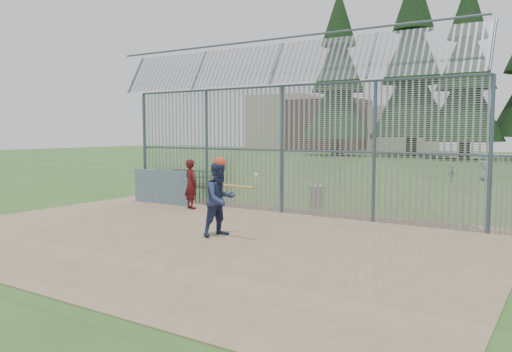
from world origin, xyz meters
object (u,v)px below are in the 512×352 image
Objects in this scene: dugout_wall at (161,187)px; onlooker at (191,184)px; bleacher at (193,177)px; batter at (220,199)px; trash_can at (318,196)px.

onlooker is (1.67, -0.34, 0.23)m from dugout_wall.
onlooker reaches higher than bleacher.
batter is 4.50m from onlooker.
batter is at bearing 163.70° from onlooker.
dugout_wall is at bearing -155.31° from trash_can.
batter is 1.10× the size of onlooker.
batter reaches higher than bleacher.
batter is at bearing -32.87° from dugout_wall.
batter is 5.62m from trash_can.
trash_can is (3.36, 2.65, -0.47)m from onlooker.
trash_can is 8.47m from bleacher.
batter reaches higher than dugout_wall.
batter is 11.68m from bleacher.
trash_can is (5.03, 2.31, -0.24)m from dugout_wall.
dugout_wall is 1.37× the size of batter.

